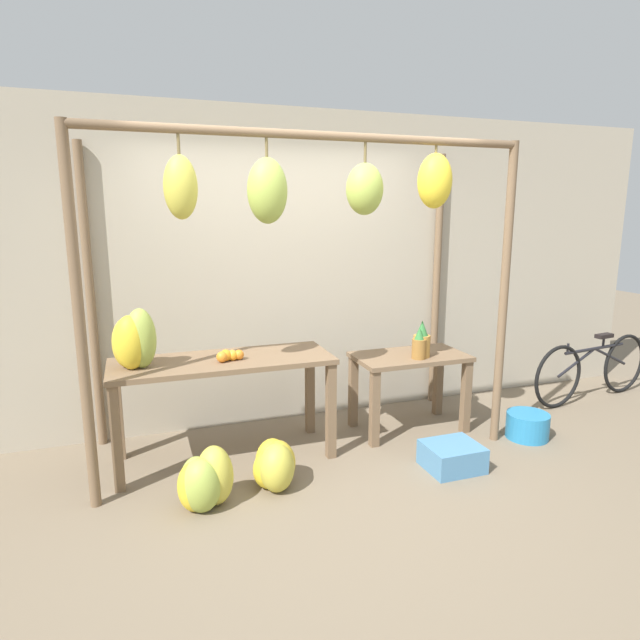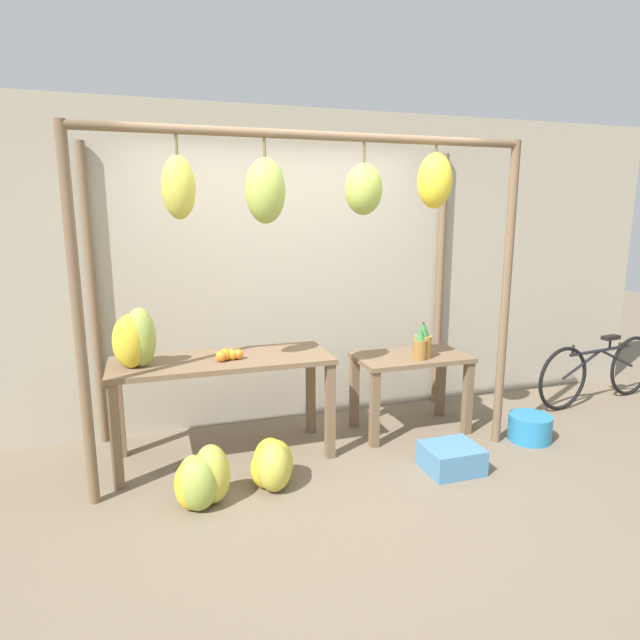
{
  "view_description": "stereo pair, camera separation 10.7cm",
  "coord_description": "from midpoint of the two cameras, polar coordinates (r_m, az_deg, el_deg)",
  "views": [
    {
      "loc": [
        -1.25,
        -3.21,
        1.92
      ],
      "look_at": [
        0.14,
        0.76,
        1.06
      ],
      "focal_mm": 30.0,
      "sensor_mm": 36.0,
      "label": 1
    },
    {
      "loc": [
        -1.15,
        -3.24,
        1.92
      ],
      "look_at": [
        0.14,
        0.76,
        1.06
      ],
      "focal_mm": 30.0,
      "sensor_mm": 36.0,
      "label": 2
    }
  ],
  "objects": [
    {
      "name": "shop_wall_back",
      "position": [
        4.86,
        -5.0,
        5.35
      ],
      "size": [
        8.0,
        0.08,
        2.8
      ],
      "color": "#B2A893",
      "rests_on": "ground_plane"
    },
    {
      "name": "banana_pile_on_table",
      "position": [
        4.05,
        -20.05,
        -2.14
      ],
      "size": [
        0.37,
        0.35,
        0.44
      ],
      "color": "#9EB247",
      "rests_on": "display_table_main"
    },
    {
      "name": "pineapple_cluster",
      "position": [
        4.63,
        10.05,
        -2.44
      ],
      "size": [
        0.18,
        0.17,
        0.32
      ],
      "color": "olive",
      "rests_on": "display_table_side"
    },
    {
      "name": "blue_bucket",
      "position": [
        5.0,
        20.68,
        -10.49
      ],
      "size": [
        0.36,
        0.36,
        0.22
      ],
      "color": "teal",
      "rests_on": "ground_plane"
    },
    {
      "name": "parked_bicycle",
      "position": [
        6.16,
        26.65,
        -4.62
      ],
      "size": [
        1.65,
        0.26,
        0.69
      ],
      "color": "black",
      "rests_on": "ground_plane"
    },
    {
      "name": "fruit_crate_white",
      "position": [
        4.29,
        13.19,
        -13.99
      ],
      "size": [
        0.41,
        0.36,
        0.19
      ],
      "color": "#4C84B2",
      "rests_on": "ground_plane"
    },
    {
      "name": "ground_plane",
      "position": [
        3.94,
        0.94,
        -17.65
      ],
      "size": [
        20.0,
        20.0,
        0.0
      ],
      "primitive_type": "plane",
      "color": "#756651"
    },
    {
      "name": "stall_awning",
      "position": [
        3.93,
        -1.2,
        10.32
      ],
      "size": [
        3.24,
        1.18,
        2.45
      ],
      "color": "brown",
      "rests_on": "ground_plane"
    },
    {
      "name": "display_table_main",
      "position": [
        4.21,
        -11.0,
        -5.77
      ],
      "size": [
        1.68,
        0.63,
        0.81
      ],
      "color": "brown",
      "rests_on": "ground_plane"
    },
    {
      "name": "orange_pile",
      "position": [
        4.1,
        -10.36,
        -3.76
      ],
      "size": [
        0.21,
        0.11,
        0.09
      ],
      "color": "orange",
      "rests_on": "display_table_main"
    },
    {
      "name": "banana_pile_ground_left",
      "position": [
        3.75,
        -13.17,
        -16.42
      ],
      "size": [
        0.44,
        0.4,
        0.41
      ],
      "color": "gold",
      "rests_on": "ground_plane"
    },
    {
      "name": "banana_pile_ground_right",
      "position": [
        3.92,
        -5.67,
        -15.14
      ],
      "size": [
        0.38,
        0.45,
        0.34
      ],
      "color": "gold",
      "rests_on": "ground_plane"
    },
    {
      "name": "display_table_side",
      "position": [
        4.78,
        8.9,
        -5.37
      ],
      "size": [
        0.98,
        0.55,
        0.69
      ],
      "color": "brown",
      "rests_on": "ground_plane"
    }
  ]
}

